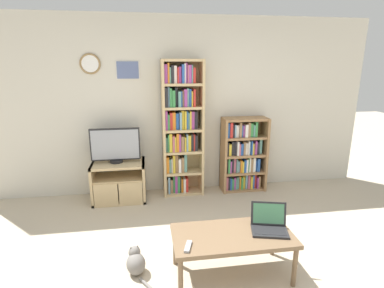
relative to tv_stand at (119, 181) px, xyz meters
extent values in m
cube|color=beige|center=(0.91, 0.31, 1.01)|extent=(5.87, 0.06, 2.60)
torus|color=olive|center=(-0.31, 0.27, 1.64)|extent=(0.28, 0.03, 0.28)
cylinder|color=white|center=(-0.31, 0.27, 1.64)|extent=(0.23, 0.02, 0.23)
cube|color=silver|center=(0.19, 0.27, 1.55)|extent=(0.33, 0.01, 0.26)
cube|color=slate|center=(0.19, 0.27, 1.55)|extent=(0.30, 0.02, 0.23)
cube|color=tan|center=(-0.35, 0.02, 0.00)|extent=(0.04, 0.48, 0.57)
cube|color=tan|center=(0.35, 0.02, 0.00)|extent=(0.04, 0.48, 0.57)
cube|color=tan|center=(0.00, 0.02, 0.26)|extent=(0.74, 0.48, 0.04)
cube|color=tan|center=(0.00, 0.02, -0.27)|extent=(0.74, 0.48, 0.04)
cube|color=tan|center=(0.00, 0.02, 0.05)|extent=(0.67, 0.45, 0.04)
cube|color=tan|center=(-0.17, -0.21, -0.10)|extent=(0.32, 0.02, 0.30)
cube|color=tan|center=(0.17, -0.21, -0.10)|extent=(0.32, 0.02, 0.30)
cylinder|color=black|center=(-0.02, 0.03, 0.30)|extent=(0.18, 0.18, 0.04)
cube|color=black|center=(-0.02, 0.03, 0.55)|extent=(0.68, 0.05, 0.46)
cube|color=#9399A3|center=(-0.02, 0.00, 0.55)|extent=(0.65, 0.01, 0.42)
cube|color=tan|center=(0.67, 0.10, 0.71)|extent=(0.04, 0.31, 1.99)
cube|color=tan|center=(1.22, 0.10, 0.71)|extent=(0.04, 0.31, 1.99)
cube|color=tan|center=(0.95, 0.25, 0.71)|extent=(0.59, 0.02, 1.99)
cube|color=tan|center=(0.95, 0.10, -0.27)|extent=(0.52, 0.27, 0.04)
cube|color=tan|center=(0.95, 0.10, 0.06)|extent=(0.52, 0.27, 0.04)
cube|color=tan|center=(0.95, 0.10, 0.38)|extent=(0.52, 0.27, 0.04)
cube|color=tan|center=(0.95, 0.10, 0.71)|extent=(0.52, 0.27, 0.04)
cube|color=tan|center=(0.95, 0.10, 1.03)|extent=(0.52, 0.27, 0.04)
cube|color=tan|center=(0.95, 0.10, 1.36)|extent=(0.52, 0.27, 0.04)
cube|color=tan|center=(0.95, 0.10, 1.69)|extent=(0.52, 0.27, 0.04)
cube|color=#93704C|center=(0.70, 0.12, -0.14)|extent=(0.02, 0.21, 0.22)
cube|color=#759EB7|center=(0.72, 0.11, -0.12)|extent=(0.03, 0.24, 0.26)
cube|color=#93704C|center=(0.76, 0.12, -0.15)|extent=(0.04, 0.21, 0.21)
cube|color=#388947|center=(0.80, 0.12, -0.12)|extent=(0.03, 0.21, 0.26)
cube|color=#9E4293|center=(0.83, 0.11, -0.11)|extent=(0.03, 0.23, 0.27)
cube|color=#388947|center=(0.87, 0.12, -0.12)|extent=(0.03, 0.22, 0.26)
cube|color=#232328|center=(0.90, 0.12, -0.13)|extent=(0.02, 0.21, 0.25)
cube|color=orange|center=(0.92, 0.12, -0.14)|extent=(0.03, 0.20, 0.21)
cube|color=white|center=(0.96, 0.11, -0.14)|extent=(0.03, 0.24, 0.22)
cube|color=red|center=(0.99, 0.12, -0.14)|extent=(0.04, 0.20, 0.22)
cube|color=orange|center=(0.71, 0.12, 0.19)|extent=(0.04, 0.22, 0.24)
cube|color=#5B9389|center=(0.74, 0.12, 0.18)|extent=(0.03, 0.21, 0.21)
cube|color=white|center=(0.77, 0.12, 0.18)|extent=(0.02, 0.22, 0.22)
cube|color=gold|center=(0.80, 0.11, 0.21)|extent=(0.03, 0.23, 0.27)
cube|color=#93704C|center=(0.84, 0.12, 0.20)|extent=(0.04, 0.20, 0.26)
cube|color=white|center=(0.89, 0.12, 0.18)|extent=(0.04, 0.22, 0.21)
cube|color=#93704C|center=(0.93, 0.12, 0.19)|extent=(0.04, 0.21, 0.22)
cube|color=#5B9389|center=(0.98, 0.12, 0.21)|extent=(0.04, 0.20, 0.27)
cube|color=#5B9389|center=(0.70, 0.12, 0.51)|extent=(0.02, 0.21, 0.21)
cube|color=#388947|center=(0.73, 0.11, 0.53)|extent=(0.02, 0.24, 0.26)
cube|color=gold|center=(0.76, 0.11, 0.54)|extent=(0.04, 0.23, 0.27)
cube|color=#B75B70|center=(0.80, 0.11, 0.52)|extent=(0.03, 0.24, 0.24)
cube|color=gold|center=(0.83, 0.11, 0.51)|extent=(0.02, 0.24, 0.22)
cube|color=orange|center=(0.86, 0.11, 0.54)|extent=(0.04, 0.24, 0.27)
cube|color=#9E4293|center=(0.89, 0.11, 0.53)|extent=(0.03, 0.24, 0.26)
cube|color=#93704C|center=(0.93, 0.11, 0.51)|extent=(0.04, 0.25, 0.22)
cube|color=gold|center=(0.97, 0.11, 0.51)|extent=(0.02, 0.24, 0.21)
cube|color=#759EB7|center=(1.00, 0.11, 0.53)|extent=(0.02, 0.25, 0.25)
cube|color=gold|center=(1.03, 0.12, 0.52)|extent=(0.04, 0.22, 0.23)
cube|color=#232328|center=(1.07, 0.12, 0.52)|extent=(0.04, 0.21, 0.25)
cube|color=red|center=(1.10, 0.12, 0.52)|extent=(0.02, 0.21, 0.24)
cube|color=#232328|center=(1.13, 0.12, 0.52)|extent=(0.03, 0.22, 0.23)
cube|color=#9E4293|center=(0.70, 0.11, 0.86)|extent=(0.03, 0.23, 0.27)
cube|color=#388947|center=(0.74, 0.11, 0.84)|extent=(0.03, 0.23, 0.22)
cube|color=red|center=(0.77, 0.12, 0.85)|extent=(0.04, 0.21, 0.24)
cube|color=orange|center=(0.81, 0.12, 0.85)|extent=(0.04, 0.20, 0.24)
cube|color=#2856A8|center=(0.86, 0.12, 0.84)|extent=(0.04, 0.20, 0.23)
cube|color=#759EB7|center=(0.90, 0.11, 0.85)|extent=(0.03, 0.24, 0.25)
cube|color=gold|center=(0.94, 0.12, 0.86)|extent=(0.04, 0.20, 0.27)
cube|color=gold|center=(0.98, 0.11, 0.86)|extent=(0.03, 0.23, 0.26)
cube|color=#2856A8|center=(1.00, 0.12, 0.86)|extent=(0.02, 0.22, 0.26)
cube|color=#5B9389|center=(1.03, 0.12, 0.84)|extent=(0.02, 0.22, 0.24)
cube|color=gold|center=(1.05, 0.11, 0.86)|extent=(0.02, 0.25, 0.26)
cube|color=#9E4293|center=(1.08, 0.12, 0.85)|extent=(0.04, 0.21, 0.25)
cube|color=#232328|center=(1.13, 0.12, 0.85)|extent=(0.04, 0.19, 0.25)
cube|color=#232328|center=(0.71, 0.11, 1.19)|extent=(0.04, 0.25, 0.27)
cube|color=#759EB7|center=(0.74, 0.12, 1.19)|extent=(0.02, 0.21, 0.27)
cube|color=#388947|center=(0.77, 0.11, 1.18)|extent=(0.03, 0.24, 0.26)
cube|color=#388947|center=(0.81, 0.11, 1.17)|extent=(0.04, 0.25, 0.23)
cube|color=#232328|center=(0.85, 0.12, 1.19)|extent=(0.04, 0.20, 0.27)
cube|color=#5B9389|center=(0.89, 0.11, 1.16)|extent=(0.04, 0.25, 0.21)
cube|color=#2856A8|center=(0.92, 0.12, 1.16)|extent=(0.02, 0.22, 0.22)
cube|color=#93704C|center=(0.95, 0.12, 1.16)|extent=(0.02, 0.21, 0.22)
cube|color=#9E4293|center=(0.98, 0.11, 1.18)|extent=(0.04, 0.24, 0.25)
cube|color=#5B9389|center=(1.01, 0.12, 1.18)|extent=(0.03, 0.22, 0.26)
cube|color=#2856A8|center=(1.05, 0.12, 1.18)|extent=(0.03, 0.21, 0.25)
cube|color=gold|center=(1.07, 0.11, 1.16)|extent=(0.02, 0.23, 0.22)
cube|color=red|center=(1.10, 0.11, 1.17)|extent=(0.03, 0.25, 0.24)
cube|color=#9E4293|center=(0.71, 0.12, 1.51)|extent=(0.04, 0.22, 0.26)
cube|color=orange|center=(0.75, 0.12, 1.52)|extent=(0.02, 0.23, 0.27)
cube|color=#5B9389|center=(0.77, 0.12, 1.49)|extent=(0.02, 0.20, 0.22)
cube|color=#232328|center=(0.80, 0.12, 1.50)|extent=(0.03, 0.21, 0.24)
cube|color=white|center=(0.84, 0.12, 1.50)|extent=(0.04, 0.21, 0.24)
cube|color=red|center=(0.88, 0.11, 1.49)|extent=(0.02, 0.24, 0.21)
cube|color=#9E4293|center=(0.91, 0.12, 1.49)|extent=(0.04, 0.21, 0.22)
cube|color=#2856A8|center=(0.94, 0.11, 1.51)|extent=(0.03, 0.24, 0.25)
cube|color=white|center=(0.97, 0.12, 1.51)|extent=(0.02, 0.22, 0.27)
cube|color=#9E4293|center=(0.99, 0.12, 1.52)|extent=(0.02, 0.21, 0.27)
cube|color=#B75B70|center=(1.02, 0.11, 1.50)|extent=(0.02, 0.24, 0.25)
cube|color=#9E4293|center=(1.04, 0.11, 1.50)|extent=(0.03, 0.24, 0.25)
cube|color=#5B9389|center=(1.07, 0.12, 1.50)|extent=(0.02, 0.23, 0.25)
cube|color=red|center=(1.10, 0.12, 1.48)|extent=(0.04, 0.21, 0.21)
cube|color=#9E754C|center=(1.57, 0.10, 0.29)|extent=(0.04, 0.32, 1.15)
cube|color=#9E754C|center=(2.21, 0.10, 0.29)|extent=(0.04, 0.32, 1.15)
cube|color=#9E754C|center=(1.89, 0.25, 0.29)|extent=(0.68, 0.02, 1.15)
cube|color=#9E754C|center=(1.89, 0.10, -0.27)|extent=(0.61, 0.28, 0.04)
cube|color=#9E754C|center=(1.89, 0.10, 0.01)|extent=(0.61, 0.28, 0.04)
cube|color=#9E754C|center=(1.89, 0.10, 0.29)|extent=(0.61, 0.28, 0.04)
cube|color=#9E754C|center=(1.89, 0.10, 0.56)|extent=(0.61, 0.28, 0.04)
cube|color=#9E754C|center=(1.89, 0.10, 0.84)|extent=(0.61, 0.28, 0.04)
cube|color=#B75B70|center=(1.61, 0.11, -0.15)|extent=(0.04, 0.25, 0.21)
cube|color=#232328|center=(1.65, 0.11, -0.15)|extent=(0.03, 0.23, 0.20)
cube|color=#2856A8|center=(1.67, 0.11, -0.16)|extent=(0.03, 0.24, 0.19)
cube|color=#388947|center=(1.71, 0.11, -0.16)|extent=(0.03, 0.23, 0.17)
cube|color=#9E4293|center=(1.74, 0.11, -0.16)|extent=(0.03, 0.22, 0.19)
cube|color=#5B9389|center=(1.76, 0.11, -0.17)|extent=(0.02, 0.23, 0.17)
cube|color=#5B9389|center=(1.79, 0.12, -0.15)|extent=(0.04, 0.21, 0.19)
cube|color=orange|center=(1.82, 0.11, -0.14)|extent=(0.02, 0.24, 0.22)
cube|color=#388947|center=(1.85, 0.11, -0.15)|extent=(0.03, 0.25, 0.19)
cube|color=gold|center=(1.89, 0.12, -0.15)|extent=(0.04, 0.20, 0.20)
cube|color=#759EB7|center=(1.93, 0.12, -0.14)|extent=(0.03, 0.22, 0.23)
cube|color=#B75B70|center=(1.97, 0.11, -0.14)|extent=(0.04, 0.23, 0.22)
cube|color=gold|center=(2.00, 0.11, -0.15)|extent=(0.03, 0.25, 0.20)
cube|color=#2856A8|center=(2.04, 0.11, -0.14)|extent=(0.03, 0.23, 0.22)
cube|color=red|center=(2.07, 0.12, -0.14)|extent=(0.03, 0.20, 0.22)
cube|color=#9E4293|center=(2.11, 0.11, -0.16)|extent=(0.02, 0.25, 0.18)
cube|color=#93704C|center=(2.13, 0.11, -0.15)|extent=(0.03, 0.24, 0.20)
cube|color=#9E4293|center=(1.60, 0.12, 0.12)|extent=(0.02, 0.20, 0.18)
cube|color=#388947|center=(1.63, 0.11, 0.14)|extent=(0.03, 0.25, 0.23)
cube|color=#9E4293|center=(1.66, 0.11, 0.12)|extent=(0.02, 0.24, 0.19)
cube|color=#232328|center=(1.70, 0.12, 0.13)|extent=(0.03, 0.21, 0.21)
cube|color=#B75B70|center=(1.73, 0.12, 0.14)|extent=(0.03, 0.21, 0.22)
cube|color=#5B9389|center=(1.76, 0.11, 0.13)|extent=(0.02, 0.23, 0.21)
cube|color=#759EB7|center=(1.79, 0.12, 0.11)|extent=(0.04, 0.20, 0.17)
cube|color=orange|center=(1.83, 0.11, 0.12)|extent=(0.02, 0.24, 0.19)
cube|color=gold|center=(1.85, 0.11, 0.11)|extent=(0.03, 0.25, 0.17)
cube|color=#2856A8|center=(1.89, 0.11, 0.13)|extent=(0.03, 0.25, 0.20)
cube|color=white|center=(1.92, 0.11, 0.13)|extent=(0.03, 0.25, 0.21)
cube|color=#388947|center=(1.94, 0.11, 0.13)|extent=(0.02, 0.22, 0.22)
cube|color=white|center=(1.96, 0.11, 0.14)|extent=(0.02, 0.24, 0.23)
cube|color=#93704C|center=(2.00, 0.11, 0.13)|extent=(0.03, 0.24, 0.22)
cube|color=white|center=(2.03, 0.11, 0.14)|extent=(0.04, 0.24, 0.23)
cube|color=#2856A8|center=(2.07, 0.12, 0.11)|extent=(0.02, 0.20, 0.17)
cube|color=#2856A8|center=(2.11, 0.11, 0.13)|extent=(0.04, 0.23, 0.20)
cube|color=#232328|center=(1.61, 0.11, 0.41)|extent=(0.03, 0.24, 0.21)
cube|color=gold|center=(1.64, 0.11, 0.39)|extent=(0.04, 0.24, 0.18)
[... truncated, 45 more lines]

